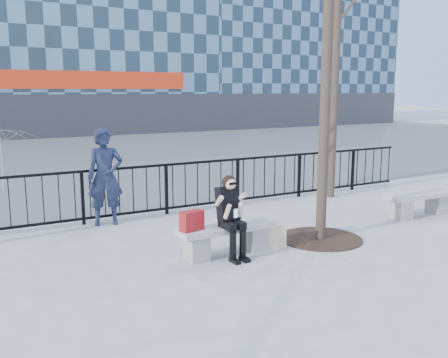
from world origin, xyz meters
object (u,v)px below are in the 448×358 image
bench_main (227,237)px  bench_second (420,202)px  standing_man (105,177)px  seated_woman (231,217)px

bench_main → bench_second: size_ratio=0.97×
bench_second → standing_man: bearing=161.0°
bench_main → seated_woman: size_ratio=1.23×
bench_main → standing_man: 3.11m
bench_second → seated_woman: 4.90m
bench_main → bench_second: (4.87, 0.19, 0.01)m
bench_second → seated_woman: bearing=-171.6°
bench_main → bench_second: bench_second is taller
seated_woman → standing_man: bearing=111.8°
standing_man → bench_second: bearing=-11.2°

